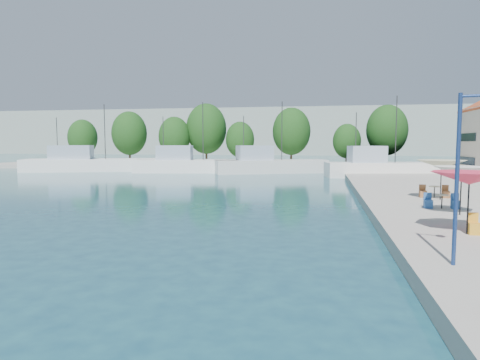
% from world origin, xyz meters
% --- Properties ---
extents(quay_far, '(90.00, 16.00, 0.60)m').
position_xyz_m(quay_far, '(-8.00, 67.00, 0.30)').
color(quay_far, '#A69E96').
rests_on(quay_far, ground).
extents(hill_west, '(180.00, 40.00, 16.00)m').
position_xyz_m(hill_west, '(-30.00, 160.00, 8.00)').
color(hill_west, gray).
rests_on(hill_west, ground).
extents(hill_east, '(140.00, 40.00, 12.00)m').
position_xyz_m(hill_east, '(40.00, 180.00, 6.00)').
color(hill_east, gray).
rests_on(hill_east, ground).
extents(trawler_01, '(19.64, 11.26, 10.20)m').
position_xyz_m(trawler_01, '(-30.42, 55.49, 1.07)').
color(trawler_01, white).
rests_on(trawler_01, ground).
extents(trawler_02, '(16.40, 6.90, 10.20)m').
position_xyz_m(trawler_02, '(-15.04, 55.57, 1.07)').
color(trawler_02, white).
rests_on(trawler_02, ground).
extents(trawler_03, '(15.79, 9.79, 10.20)m').
position_xyz_m(trawler_03, '(-3.95, 56.46, 1.07)').
color(trawler_03, silver).
rests_on(trawler_03, ground).
extents(trawler_04, '(14.25, 6.26, 10.20)m').
position_xyz_m(trawler_04, '(10.34, 52.01, 1.07)').
color(trawler_04, silver).
rests_on(trawler_04, ground).
extents(tree_01, '(5.30, 5.30, 7.85)m').
position_xyz_m(tree_01, '(-40.12, 70.16, 5.13)').
color(tree_01, '#3F2B19').
rests_on(tree_01, quay_far).
extents(tree_02, '(6.10, 6.10, 9.03)m').
position_xyz_m(tree_02, '(-29.84, 68.03, 5.81)').
color(tree_02, '#3F2B19').
rests_on(tree_02, quay_far).
extents(tree_03, '(5.43, 5.43, 8.03)m').
position_xyz_m(tree_03, '(-21.63, 68.17, 5.24)').
color(tree_03, '#3F2B19').
rests_on(tree_03, quay_far).
extents(tree_04, '(7.02, 7.02, 10.38)m').
position_xyz_m(tree_04, '(-16.60, 70.47, 6.59)').
color(tree_04, '#3F2B19').
rests_on(tree_04, quay_far).
extents(tree_05, '(4.80, 4.80, 7.10)m').
position_xyz_m(tree_05, '(-10.24, 68.60, 4.70)').
color(tree_05, '#3F2B19').
rests_on(tree_05, quay_far).
extents(tree_06, '(6.43, 6.43, 9.51)m').
position_xyz_m(tree_06, '(-1.87, 71.33, 6.09)').
color(tree_06, '#3F2B19').
rests_on(tree_06, quay_far).
extents(tree_07, '(4.49, 4.49, 6.65)m').
position_xyz_m(tree_07, '(7.23, 69.71, 4.44)').
color(tree_07, '#3F2B19').
rests_on(tree_07, quay_far).
extents(tree_08, '(6.57, 6.57, 9.72)m').
position_xyz_m(tree_08, '(13.58, 70.89, 6.21)').
color(tree_08, '#3F2B19').
rests_on(tree_08, quay_far).
extents(umbrella_pink, '(2.92, 2.92, 2.46)m').
position_xyz_m(umbrella_pink, '(9.04, 15.98, 2.81)').
color(umbrella_pink, black).
rests_on(umbrella_pink, quay_right).
extents(umbrella_white, '(2.67, 2.67, 2.42)m').
position_xyz_m(umbrella_white, '(10.17, 20.74, 2.77)').
color(umbrella_white, black).
rests_on(umbrella_white, quay_right).
extents(umbrella_cream, '(3.05, 3.05, 2.50)m').
position_xyz_m(umbrella_cream, '(10.76, 26.72, 2.85)').
color(umbrella_cream, black).
rests_on(umbrella_cream, quay_right).
extents(cafe_table_02, '(1.82, 0.70, 0.76)m').
position_xyz_m(cafe_table_02, '(9.85, 22.80, 0.89)').
color(cafe_table_02, black).
rests_on(cafe_table_02, quay_right).
extents(cafe_table_03, '(1.82, 0.70, 0.76)m').
position_xyz_m(cafe_table_03, '(10.62, 27.63, 0.89)').
color(cafe_table_03, black).
rests_on(cafe_table_03, quay_right).
extents(street_lamp, '(1.01, 0.46, 5.03)m').
position_xyz_m(street_lamp, '(7.55, 11.21, 4.09)').
color(street_lamp, navy).
rests_on(street_lamp, quay_right).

